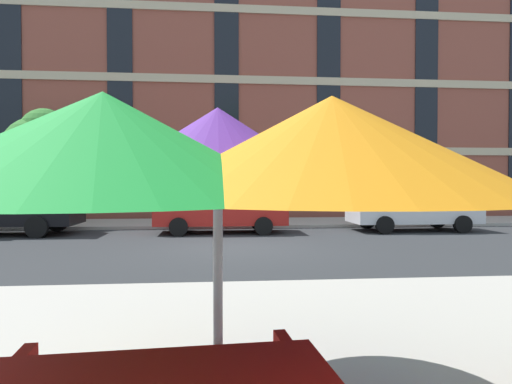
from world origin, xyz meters
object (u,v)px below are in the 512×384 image
at_px(sedan_red, 222,205).
at_px(patio_umbrella, 218,156).
at_px(street_tree_left, 39,146).
at_px(sedan_white, 411,204).

relative_size(sedan_red, patio_umbrella, 1.18).
relative_size(street_tree_left, patio_umbrella, 1.22).
xyz_separation_m(sedan_white, street_tree_left, (-13.65, 2.71, 2.17)).
height_order(sedan_red, street_tree_left, street_tree_left).
relative_size(sedan_white, patio_umbrella, 1.18).
bearing_deg(street_tree_left, patio_umbrella, -66.68).
bearing_deg(patio_umbrella, sedan_red, 88.60).
bearing_deg(sedan_red, sedan_white, 0.00).
bearing_deg(sedan_white, street_tree_left, 168.75).
bearing_deg(sedan_red, street_tree_left, 158.68).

